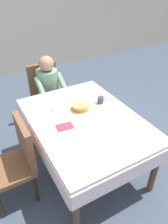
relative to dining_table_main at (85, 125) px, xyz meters
name	(u,v)px	position (x,y,z in m)	size (l,w,h in m)	color
ground_plane	(85,165)	(0.00, 0.00, -0.65)	(14.00, 14.00, 0.00)	#3D4756
dining_table_main	(85,125)	(0.00, 0.00, 0.00)	(1.12, 1.52, 0.74)	silver
chair_diner	(46,91)	(-0.02, 1.17, -0.12)	(0.44, 0.45, 0.93)	brown
diner_person	(49,87)	(-0.02, 1.01, 0.02)	(0.40, 0.43, 1.12)	gray
chair_left_side	(18,158)	(-0.77, 0.00, -0.12)	(0.45, 0.44, 0.93)	brown
plate_breakfast	(80,110)	(0.03, 0.16, 0.10)	(0.28, 0.28, 0.02)	white
breakfast_stack	(80,107)	(0.03, 0.16, 0.14)	(0.22, 0.21, 0.08)	tan
cup_coffee	(101,100)	(0.32, 0.19, 0.13)	(0.11, 0.08, 0.08)	#333D4C
syrup_pitcher	(53,108)	(-0.24, 0.31, 0.13)	(0.08, 0.08, 0.07)	silver
fork_left_of_plate	(66,116)	(-0.16, 0.14, 0.09)	(0.18, 0.01, 0.01)	silver
knife_right_of_plate	(95,107)	(0.22, 0.14, 0.09)	(0.20, 0.01, 0.01)	silver
spoon_near_edge	(97,126)	(0.04, -0.18, 0.09)	(0.15, 0.01, 0.01)	silver
napkin_folded	(65,127)	(-0.25, -0.03, 0.09)	(0.17, 0.12, 0.01)	#8C2D4C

